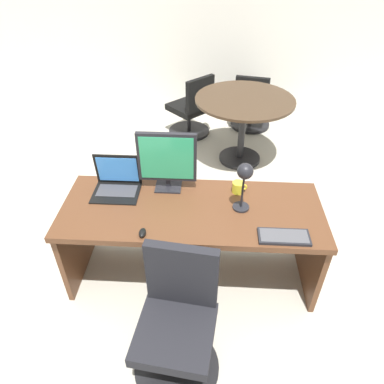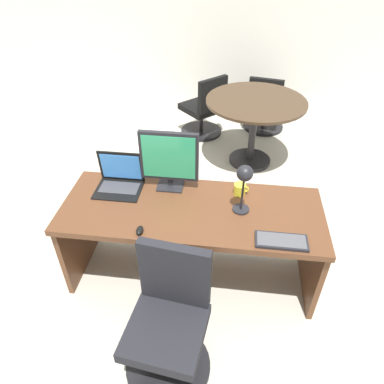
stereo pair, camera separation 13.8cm
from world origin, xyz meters
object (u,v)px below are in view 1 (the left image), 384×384
object	(u,v)px
laptop	(117,179)
meeting_table	(243,115)
mouse	(142,233)
monitor	(167,159)
coffee_mug	(238,187)
meeting_chair_far	(192,112)
keyboard	(284,237)
office_chair	(178,328)
desk	(192,223)
desk_lamp	(244,177)
meeting_chair_near	(251,107)

from	to	relation	value
laptop	meeting_table	bearing A→B (deg)	56.71
laptop	mouse	bearing A→B (deg)	-61.49
monitor	coffee_mug	distance (m)	0.58
meeting_chair_far	keyboard	bearing A→B (deg)	-74.44
keyboard	mouse	world-z (taller)	mouse
office_chair	meeting_table	size ratio (longest dim) A/B	0.83
coffee_mug	meeting_table	size ratio (longest dim) A/B	0.10
desk	meeting_chair_far	distance (m)	2.44
desk	desk_lamp	bearing A→B (deg)	-7.07
keyboard	mouse	size ratio (longest dim) A/B	3.99
desk	desk_lamp	distance (m)	0.59
monitor	mouse	bearing A→B (deg)	-102.04
desk	desk_lamp	world-z (taller)	desk_lamp
office_chair	meeting_chair_far	xyz separation A→B (m)	(-0.10, 3.21, -0.05)
meeting_table	office_chair	bearing A→B (deg)	-101.65
desk	monitor	xyz separation A→B (m)	(-0.20, 0.20, 0.44)
desk_lamp	coffee_mug	distance (m)	0.32
monitor	mouse	distance (m)	0.59
mouse	desk_lamp	world-z (taller)	desk_lamp
meeting_chair_near	desk	bearing A→B (deg)	-104.03
desk_lamp	meeting_table	xyz separation A→B (m)	(0.13, 1.84, -0.41)
desk_lamp	mouse	bearing A→B (deg)	-156.28
office_chair	meeting_chair_far	bearing A→B (deg)	91.76
laptop	keyboard	bearing A→B (deg)	-21.72
desk_lamp	meeting_chair_near	world-z (taller)	desk_lamp
office_chair	desk_lamp	bearing A→B (deg)	61.71
desk_lamp	meeting_table	bearing A→B (deg)	85.84
desk	desk_lamp	size ratio (longest dim) A/B	4.80
desk_lamp	meeting_chair_far	bearing A→B (deg)	101.37
keyboard	desk_lamp	distance (m)	0.47
mouse	meeting_chair_far	bearing A→B (deg)	86.58
laptop	mouse	xyz separation A→B (m)	(0.27, -0.50, -0.06)
office_chair	meeting_chair_near	world-z (taller)	office_chair
laptop	office_chair	distance (m)	1.18
laptop	desk_lamp	xyz separation A→B (m)	(0.94, -0.21, 0.21)
laptop	meeting_chair_far	xyz separation A→B (m)	(0.44, 2.26, -0.48)
laptop	keyboard	size ratio (longest dim) A/B	1.04
meeting_table	meeting_chair_near	xyz separation A→B (m)	(0.18, 0.88, -0.29)
desk	laptop	world-z (taller)	laptop
desk	meeting_chair_near	world-z (taller)	meeting_chair_near
monitor	meeting_chair_near	world-z (taller)	monitor
desk_lamp	meeting_table	world-z (taller)	desk_lamp
meeting_chair_near	meeting_chair_far	bearing A→B (deg)	-163.08
office_chair	coffee_mug	bearing A→B (deg)	67.99
office_chair	meeting_chair_near	size ratio (longest dim) A/B	1.19
coffee_mug	meeting_table	distance (m)	1.64
keyboard	meeting_chair_near	distance (m)	3.02
coffee_mug	meeting_chair_near	xyz separation A→B (m)	(0.33, 2.51, -0.46)
desk	monitor	distance (m)	0.52
meeting_table	monitor	bearing A→B (deg)	-113.09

